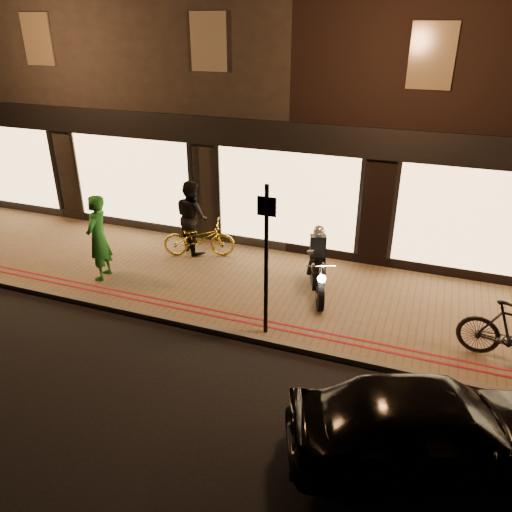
{
  "coord_description": "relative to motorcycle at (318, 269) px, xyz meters",
  "views": [
    {
      "loc": [
        3.48,
        -7.47,
        5.66
      ],
      "look_at": [
        0.1,
        1.53,
        1.1
      ],
      "focal_mm": 35.0,
      "sensor_mm": 36.0,
      "label": 1
    }
  ],
  "objects": [
    {
      "name": "motorcycle",
      "position": [
        0.0,
        0.0,
        0.0
      ],
      "size": [
        0.84,
        1.87,
        1.59
      ],
      "rotation": [
        0.0,
        0.0,
        0.34
      ],
      "color": "black",
      "rests_on": "sidewalk"
    },
    {
      "name": "ground",
      "position": [
        -1.32,
        -2.12,
        -0.73
      ],
      "size": [
        90.0,
        90.0,
        0.0
      ],
      "primitive_type": "plane",
      "color": "black",
      "rests_on": "ground"
    },
    {
      "name": "bicycle_gold",
      "position": [
        -3.32,
        0.87,
        -0.14
      ],
      "size": [
        1.93,
        1.23,
        0.96
      ],
      "primitive_type": "imported",
      "rotation": [
        0.0,
        0.0,
        1.93
      ],
      "color": "gold",
      "rests_on": "sidewalk"
    },
    {
      "name": "parked_car",
      "position": [
        2.6,
        -3.96,
        -0.07
      ],
      "size": [
        4.22,
        2.92,
        1.34
      ],
      "primitive_type": "imported",
      "rotation": [
        0.0,
        0.0,
        1.95
      ],
      "color": "black",
      "rests_on": "ground"
    },
    {
      "name": "sign_post",
      "position": [
        -0.55,
        -1.84,
        1.06
      ],
      "size": [
        0.35,
        0.08,
        3.0
      ],
      "rotation": [
        0.0,
        0.0,
        -0.01
      ],
      "color": "black",
      "rests_on": "sidewalk"
    },
    {
      "name": "person_dark",
      "position": [
        -3.62,
        1.1,
        0.34
      ],
      "size": [
        1.18,
        1.12,
        1.91
      ],
      "primitive_type": "imported",
      "rotation": [
        0.0,
        0.0,
        2.53
      ],
      "color": "black",
      "rests_on": "sidewalk"
    },
    {
      "name": "kerb_stone",
      "position": [
        -1.32,
        -2.07,
        -0.67
      ],
      "size": [
        50.0,
        0.14,
        0.12
      ],
      "primitive_type": "cube",
      "color": "#59544C",
      "rests_on": "ground"
    },
    {
      "name": "building_row",
      "position": [
        -1.32,
        6.87,
        3.51
      ],
      "size": [
        48.0,
        10.11,
        8.5
      ],
      "color": "black",
      "rests_on": "ground"
    },
    {
      "name": "person_green",
      "position": [
        -4.94,
        -1.02,
        0.4
      ],
      "size": [
        0.61,
        0.81,
        2.03
      ],
      "primitive_type": "imported",
      "rotation": [
        0.0,
        0.0,
        -1.39
      ],
      "color": "#1D6C26",
      "rests_on": "sidewalk"
    },
    {
      "name": "red_kerb_lines",
      "position": [
        -1.32,
        -1.57,
        -0.61
      ],
      "size": [
        50.0,
        0.26,
        0.01
      ],
      "color": "maroon",
      "rests_on": "sidewalk"
    },
    {
      "name": "sidewalk",
      "position": [
        -1.32,
        -0.12,
        -0.67
      ],
      "size": [
        50.0,
        4.0,
        0.12
      ],
      "primitive_type": "cube",
      "color": "brown",
      "rests_on": "ground"
    }
  ]
}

